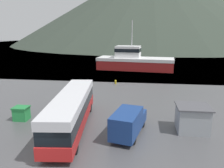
{
  "coord_description": "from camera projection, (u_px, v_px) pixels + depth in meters",
  "views": [
    {
      "loc": [
        6.54,
        -12.45,
        8.73
      ],
      "look_at": [
        2.92,
        15.39,
        2.0
      ],
      "focal_mm": 35.0,
      "sensor_mm": 36.0,
      "label": 1
    }
  ],
  "objects": [
    {
      "name": "ground_plane",
      "position": [
        40.0,
        163.0,
        14.86
      ],
      "size": [
        400.0,
        400.0,
        0.0
      ],
      "primitive_type": "plane",
      "color": "#4C4C4F"
    },
    {
      "name": "water_surface",
      "position": [
        131.0,
        44.0,
        154.69
      ],
      "size": [
        240.0,
        240.0,
        0.0
      ],
      "primitive_type": "plane",
      "color": "slate",
      "rests_on": "ground"
    },
    {
      "name": "hill_backdrop",
      "position": [
        150.0,
        5.0,
        166.39
      ],
      "size": [
        201.02,
        201.02,
        57.97
      ],
      "primitive_type": "cone",
      "color": "#333D33",
      "rests_on": "ground"
    },
    {
      "name": "tour_bus",
      "position": [
        72.0,
        109.0,
        19.96
      ],
      "size": [
        3.78,
        12.65,
        3.25
      ],
      "rotation": [
        0.0,
        0.0,
        0.1
      ],
      "color": "red",
      "rests_on": "ground"
    },
    {
      "name": "delivery_van",
      "position": [
        128.0,
        122.0,
        18.73
      ],
      "size": [
        3.12,
        5.81,
        2.27
      ],
      "rotation": [
        0.0,
        0.0,
        -0.22
      ],
      "color": "navy",
      "rests_on": "ground"
    },
    {
      "name": "fishing_boat",
      "position": [
        134.0,
        61.0,
        51.34
      ],
      "size": [
        18.18,
        7.76,
        11.31
      ],
      "rotation": [
        0.0,
        0.0,
        4.59
      ],
      "color": "maroon",
      "rests_on": "water_surface"
    },
    {
      "name": "storage_bin",
      "position": [
        21.0,
        113.0,
        22.07
      ],
      "size": [
        1.49,
        1.29,
        1.39
      ],
      "color": "green",
      "rests_on": "ground"
    },
    {
      "name": "dock_kiosk",
      "position": [
        192.0,
        118.0,
        19.5
      ],
      "size": [
        2.91,
        2.7,
        2.37
      ],
      "color": "#93999E",
      "rests_on": "ground"
    },
    {
      "name": "small_boat",
      "position": [
        131.0,
        64.0,
        58.46
      ],
      "size": [
        5.79,
        3.48,
        0.89
      ],
      "rotation": [
        0.0,
        0.0,
        4.38
      ],
      "color": "#1E5138",
      "rests_on": "water_surface"
    },
    {
      "name": "mooring_bollard",
      "position": [
        116.0,
        82.0,
        37.51
      ],
      "size": [
        0.35,
        0.35,
        0.68
      ],
      "color": "#B29919",
      "rests_on": "ground"
    }
  ]
}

